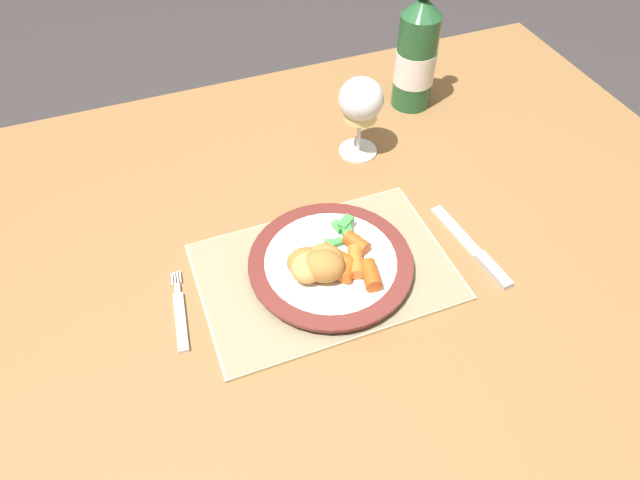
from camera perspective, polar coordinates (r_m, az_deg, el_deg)
ground_plane at (r=1.51m, az=-0.66°, el=-19.27°), size 6.00×6.00×0.00m
dining_table at (r=0.94m, az=-1.00°, el=-3.51°), size 1.42×0.96×0.74m
placemat at (r=0.84m, az=0.73°, el=-3.09°), size 0.36×0.25×0.01m
dinner_plate at (r=0.83m, az=1.06°, el=-2.42°), size 0.24×0.24×0.02m
breaded_croquettes at (r=0.79m, az=-0.33°, el=-2.39°), size 0.09×0.08×0.04m
green_beans_pile at (r=0.84m, az=2.11°, el=0.35°), size 0.07×0.06×0.02m
glazed_carrots at (r=0.81m, az=3.42°, el=-2.15°), size 0.08×0.11×0.02m
fork at (r=0.82m, az=-13.80°, el=-7.37°), size 0.03×0.14×0.01m
table_knife at (r=0.90m, az=15.41°, el=-1.19°), size 0.04×0.18×0.01m
wine_glass at (r=0.98m, az=4.11°, el=13.48°), size 0.08×0.08×0.15m
bottle at (r=1.12m, az=9.62°, el=17.88°), size 0.08×0.08×0.29m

